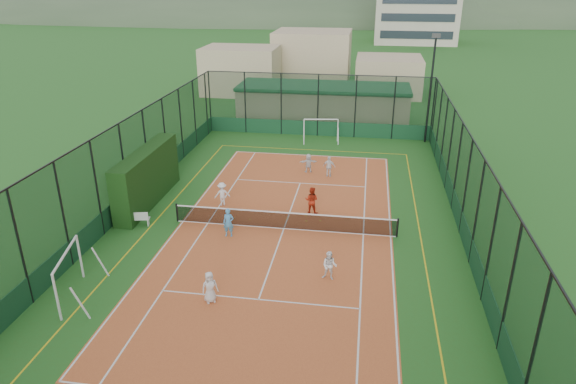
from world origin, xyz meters
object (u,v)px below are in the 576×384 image
(white_bench, at_px, (135,218))
(clubhouse, at_px, (323,103))
(child_near_left, at_px, (210,287))
(child_far_back, at_px, (308,163))
(floodlight_ne, at_px, (430,90))
(child_far_left, at_px, (222,194))
(coach, at_px, (312,200))
(futsal_goal_near, at_px, (69,276))
(child_near_mid, at_px, (228,223))
(futsal_goal_far, at_px, (321,130))
(child_far_right, at_px, (329,166))
(child_near_right, at_px, (330,266))

(white_bench, bearing_deg, clubhouse, 58.71)
(child_near_left, relative_size, child_far_back, 1.07)
(floodlight_ne, xyz_separation_m, white_bench, (-16.40, -17.42, -3.70))
(clubhouse, bearing_deg, child_far_left, -101.42)
(floodlight_ne, xyz_separation_m, child_far_left, (-12.56, -14.20, -3.42))
(white_bench, relative_size, coach, 0.98)
(futsal_goal_near, height_order, child_near_mid, futsal_goal_near)
(clubhouse, relative_size, child_far_left, 10.98)
(child_far_left, bearing_deg, futsal_goal_far, -130.77)
(child_near_left, bearing_deg, child_near_mid, 64.91)
(futsal_goal_far, bearing_deg, child_far_right, -88.25)
(floodlight_ne, relative_size, child_near_right, 6.18)
(floodlight_ne, distance_m, child_near_mid, 21.31)
(futsal_goal_far, bearing_deg, child_far_left, -116.27)
(clubhouse, relative_size, child_near_left, 11.27)
(floodlight_ne, xyz_separation_m, coach, (-7.40, -14.47, -3.34))
(coach, bearing_deg, white_bench, 26.74)
(child_far_left, bearing_deg, white_bench, 17.64)
(floodlight_ne, height_order, coach, floodlight_ne)
(futsal_goal_far, distance_m, child_near_right, 20.07)
(child_near_left, bearing_deg, coach, 38.45)
(white_bench, xyz_separation_m, child_far_back, (8.08, 9.30, 0.22))
(futsal_goal_far, xyz_separation_m, child_far_back, (-0.14, -7.02, -0.25))
(futsal_goal_near, relative_size, child_far_right, 2.28)
(child_near_right, xyz_separation_m, coach, (-1.53, 6.56, 0.10))
(floodlight_ne, relative_size, child_far_right, 5.97)
(child_near_left, distance_m, child_near_right, 5.20)
(child_near_right, distance_m, child_far_right, 12.33)
(clubhouse, xyz_separation_m, futsal_goal_near, (-7.59, -29.39, -0.56))
(clubhouse, height_order, child_near_mid, clubhouse)
(futsal_goal_near, height_order, child_near_left, futsal_goal_near)
(child_far_left, bearing_deg, futsal_goal_near, 47.34)
(futsal_goal_near, height_order, futsal_goal_far, futsal_goal_near)
(white_bench, bearing_deg, child_far_back, 36.61)
(futsal_goal_near, distance_m, futsal_goal_far, 24.25)
(futsal_goal_near, bearing_deg, white_bench, -11.91)
(futsal_goal_far, height_order, coach, futsal_goal_far)
(floodlight_ne, xyz_separation_m, futsal_goal_far, (-8.18, -1.09, -3.24))
(child_far_left, xyz_separation_m, child_far_right, (5.66, 5.47, -0.00))
(clubhouse, bearing_deg, child_near_mid, -96.45)
(coach, bearing_deg, child_far_right, -86.43)
(futsal_goal_far, distance_m, child_far_back, 7.03)
(futsal_goal_near, height_order, child_far_back, futsal_goal_near)
(child_far_back, xyz_separation_m, coach, (0.92, -6.35, 0.14))
(child_near_right, bearing_deg, child_far_back, 111.18)
(child_near_right, relative_size, child_far_right, 0.97)
(futsal_goal_far, distance_m, coach, 13.40)
(child_near_mid, bearing_deg, futsal_goal_far, 73.91)
(child_far_back, bearing_deg, white_bench, 35.39)
(white_bench, relative_size, child_far_left, 1.09)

